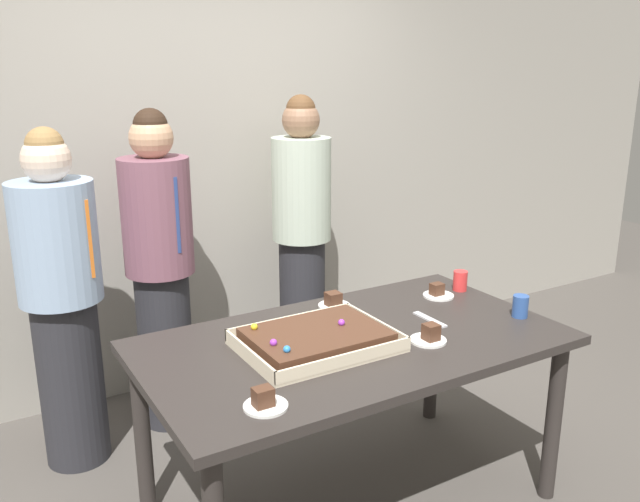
{
  "coord_description": "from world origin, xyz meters",
  "views": [
    {
      "loc": [
        -1.4,
        -2.08,
        1.89
      ],
      "look_at": [
        -0.07,
        0.15,
        1.15
      ],
      "focal_mm": 36.71,
      "sensor_mm": 36.0,
      "label": 1
    }
  ],
  "objects_px": {
    "plated_slice_near_right": "(430,336)",
    "cake_server_utensil": "(430,319)",
    "plated_slice_far_left": "(438,293)",
    "drink_cup_nearest": "(460,281)",
    "plated_slice_far_right": "(334,302)",
    "plated_slice_near_left": "(264,402)",
    "person_striped_tie_right": "(62,299)",
    "person_green_shirt_behind": "(160,268)",
    "sheet_cake": "(316,340)",
    "party_table": "(353,358)",
    "drink_cup_middle": "(520,306)",
    "person_serving_front": "(302,238)"
  },
  "relations": [
    {
      "from": "plated_slice_far_left",
      "to": "drink_cup_nearest",
      "type": "bearing_deg",
      "value": 5.52
    },
    {
      "from": "plated_slice_near_right",
      "to": "plated_slice_far_right",
      "type": "xyz_separation_m",
      "value": [
        -0.13,
        0.54,
        0.0
      ]
    },
    {
      "from": "plated_slice_near_right",
      "to": "drink_cup_nearest",
      "type": "xyz_separation_m",
      "value": [
        0.54,
        0.41,
        0.03
      ]
    },
    {
      "from": "drink_cup_nearest",
      "to": "person_serving_front",
      "type": "xyz_separation_m",
      "value": [
        -0.37,
        0.96,
        0.06
      ]
    },
    {
      "from": "sheet_cake",
      "to": "plated_slice_near_left",
      "type": "distance_m",
      "value": 0.51
    },
    {
      "from": "plated_slice_far_left",
      "to": "drink_cup_middle",
      "type": "bearing_deg",
      "value": -70.3
    },
    {
      "from": "plated_slice_far_right",
      "to": "person_serving_front",
      "type": "xyz_separation_m",
      "value": [
        0.3,
        0.84,
        0.08
      ]
    },
    {
      "from": "plated_slice_near_right",
      "to": "drink_cup_nearest",
      "type": "height_order",
      "value": "drink_cup_nearest"
    },
    {
      "from": "plated_slice_far_right",
      "to": "drink_cup_middle",
      "type": "distance_m",
      "value": 0.84
    },
    {
      "from": "party_table",
      "to": "plated_slice_near_left",
      "type": "xyz_separation_m",
      "value": [
        -0.57,
        -0.33,
        0.11
      ]
    },
    {
      "from": "plated_slice_far_right",
      "to": "drink_cup_nearest",
      "type": "relative_size",
      "value": 1.5
    },
    {
      "from": "party_table",
      "to": "person_serving_front",
      "type": "relative_size",
      "value": 1.01
    },
    {
      "from": "drink_cup_nearest",
      "to": "cake_server_utensil",
      "type": "height_order",
      "value": "drink_cup_nearest"
    },
    {
      "from": "plated_slice_near_left",
      "to": "drink_cup_middle",
      "type": "distance_m",
      "value": 1.35
    },
    {
      "from": "plated_slice_far_left",
      "to": "plated_slice_near_right",
      "type": "bearing_deg",
      "value": -134.09
    },
    {
      "from": "plated_slice_far_right",
      "to": "person_green_shirt_behind",
      "type": "height_order",
      "value": "person_green_shirt_behind"
    },
    {
      "from": "plated_slice_near_right",
      "to": "person_green_shirt_behind",
      "type": "height_order",
      "value": "person_green_shirt_behind"
    },
    {
      "from": "plated_slice_far_left",
      "to": "person_serving_front",
      "type": "xyz_separation_m",
      "value": [
        -0.21,
        0.98,
        0.09
      ]
    },
    {
      "from": "sheet_cake",
      "to": "plated_slice_near_right",
      "type": "relative_size",
      "value": 3.97
    },
    {
      "from": "plated_slice_far_right",
      "to": "drink_cup_middle",
      "type": "height_order",
      "value": "drink_cup_middle"
    },
    {
      "from": "plated_slice_near_right",
      "to": "plated_slice_far_left",
      "type": "bearing_deg",
      "value": 45.91
    },
    {
      "from": "cake_server_utensil",
      "to": "person_striped_tie_right",
      "type": "relative_size",
      "value": 0.12
    },
    {
      "from": "plated_slice_near_left",
      "to": "drink_cup_nearest",
      "type": "distance_m",
      "value": 1.47
    },
    {
      "from": "drink_cup_nearest",
      "to": "person_green_shirt_behind",
      "type": "height_order",
      "value": "person_green_shirt_behind"
    },
    {
      "from": "person_green_shirt_behind",
      "to": "person_striped_tie_right",
      "type": "height_order",
      "value": "person_green_shirt_behind"
    },
    {
      "from": "sheet_cake",
      "to": "plated_slice_near_right",
      "type": "xyz_separation_m",
      "value": [
        0.43,
        -0.19,
        -0.01
      ]
    },
    {
      "from": "cake_server_utensil",
      "to": "person_serving_front",
      "type": "xyz_separation_m",
      "value": [
        0.02,
        1.2,
        0.1
      ]
    },
    {
      "from": "sheet_cake",
      "to": "drink_cup_nearest",
      "type": "relative_size",
      "value": 5.96
    },
    {
      "from": "person_striped_tie_right",
      "to": "cake_server_utensil",
      "type": "bearing_deg",
      "value": 15.43
    },
    {
      "from": "person_serving_front",
      "to": "person_striped_tie_right",
      "type": "bearing_deg",
      "value": -55.26
    },
    {
      "from": "plated_slice_near_right",
      "to": "cake_server_utensil",
      "type": "height_order",
      "value": "plated_slice_near_right"
    },
    {
      "from": "person_striped_tie_right",
      "to": "plated_slice_near_left",
      "type": "bearing_deg",
      "value": -21.57
    },
    {
      "from": "plated_slice_far_left",
      "to": "drink_cup_middle",
      "type": "xyz_separation_m",
      "value": [
        0.14,
        -0.39,
        0.03
      ]
    },
    {
      "from": "person_green_shirt_behind",
      "to": "drink_cup_nearest",
      "type": "bearing_deg",
      "value": 40.58
    },
    {
      "from": "plated_slice_far_right",
      "to": "drink_cup_middle",
      "type": "xyz_separation_m",
      "value": [
        0.65,
        -0.53,
        0.03
      ]
    },
    {
      "from": "sheet_cake",
      "to": "drink_cup_middle",
      "type": "bearing_deg",
      "value": -10.67
    },
    {
      "from": "party_table",
      "to": "person_striped_tie_right",
      "type": "relative_size",
      "value": 1.07
    },
    {
      "from": "person_striped_tie_right",
      "to": "plated_slice_far_left",
      "type": "bearing_deg",
      "value": 25.62
    },
    {
      "from": "cake_server_utensil",
      "to": "person_green_shirt_behind",
      "type": "xyz_separation_m",
      "value": [
        -0.86,
        1.12,
        0.08
      ]
    },
    {
      "from": "sheet_cake",
      "to": "plated_slice_far_right",
      "type": "distance_m",
      "value": 0.46
    },
    {
      "from": "person_striped_tie_right",
      "to": "plated_slice_near_right",
      "type": "bearing_deg",
      "value": 7.43
    },
    {
      "from": "person_serving_front",
      "to": "drink_cup_nearest",
      "type": "bearing_deg",
      "value": 47.81
    },
    {
      "from": "plated_slice_near_left",
      "to": "plated_slice_far_left",
      "type": "bearing_deg",
      "value": 24.06
    },
    {
      "from": "sheet_cake",
      "to": "person_striped_tie_right",
      "type": "xyz_separation_m",
      "value": [
        -0.79,
        1.0,
        0.0
      ]
    },
    {
      "from": "drink_cup_nearest",
      "to": "cake_server_utensil",
      "type": "xyz_separation_m",
      "value": [
        -0.39,
        -0.23,
        -0.05
      ]
    },
    {
      "from": "person_striped_tie_right",
      "to": "drink_cup_nearest",
      "type": "bearing_deg",
      "value": 28.09
    },
    {
      "from": "sheet_cake",
      "to": "plated_slice_near_left",
      "type": "height_order",
      "value": "sheet_cake"
    },
    {
      "from": "plated_slice_far_right",
      "to": "person_striped_tie_right",
      "type": "bearing_deg",
      "value": 149.35
    },
    {
      "from": "plated_slice_far_right",
      "to": "drink_cup_nearest",
      "type": "xyz_separation_m",
      "value": [
        0.67,
        -0.12,
        0.03
      ]
    },
    {
      "from": "person_green_shirt_behind",
      "to": "plated_slice_near_right",
      "type": "bearing_deg",
      "value": 14.4
    }
  ]
}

